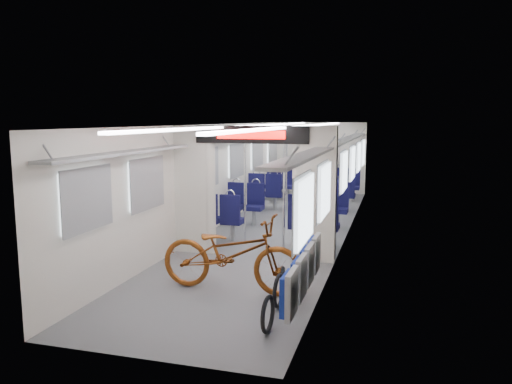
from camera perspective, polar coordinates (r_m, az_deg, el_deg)
carriage at (r=10.33m, az=2.31°, el=3.28°), size 12.00×12.02×2.31m
bicycle at (r=7.06m, az=-2.83°, el=-7.01°), size 2.10×0.79×1.09m
flip_bench at (r=6.19m, az=5.44°, el=-8.96°), size 0.12×2.10×0.51m
bike_hoop_a at (r=5.84m, az=1.36°, el=-14.02°), size 0.07×0.44×0.44m
bike_hoop_b at (r=6.56m, az=2.63°, el=-11.40°), size 0.07×0.45×0.45m
bike_hoop_c at (r=6.78m, az=3.08°, el=-10.66°), size 0.13×0.47×0.47m
seat_bay_near_left at (r=10.72m, az=-2.58°, el=-1.81°), size 0.88×1.93×1.06m
seat_bay_near_right at (r=10.38m, az=7.44°, el=-2.01°), size 0.94×2.19×1.14m
seat_bay_far_left at (r=14.17m, az=2.04°, el=0.76°), size 0.90×2.04×1.09m
seat_bay_far_right at (r=14.20m, az=9.73°, el=0.63°), size 0.89×1.99×1.07m
stanchion_near_left at (r=9.67m, az=-1.28°, el=0.84°), size 0.04×0.04×2.30m
stanchion_near_right at (r=9.40m, az=3.21°, el=0.60°), size 0.04×0.04×2.30m
stanchion_far_left at (r=12.46m, az=3.50°, el=2.53°), size 0.05×0.05×2.30m
stanchion_far_right at (r=12.50m, az=6.08°, el=2.51°), size 0.05×0.05×2.30m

